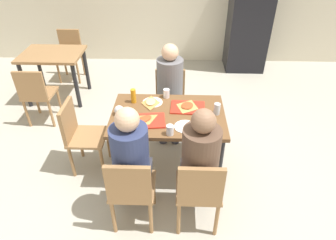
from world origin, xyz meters
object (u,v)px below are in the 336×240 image
tray_red_near (147,121)px  condiment_bottle (133,96)px  background_chair_far (70,51)px  plastic_cup_a (166,93)px  person_in_red (131,157)px  chair_near_left (131,188)px  person_far_side (170,86)px  soda_can (217,109)px  pizza_slice_a (144,119)px  chair_far_side (170,97)px  chair_near_right (199,190)px  person_in_brown_jacket (200,158)px  plastic_cup_b (170,130)px  pizza_slice_c (151,102)px  chair_left_end (79,132)px  background_table (53,61)px  tray_red_far (188,107)px  paper_plate_near_edge (185,127)px  pizza_slice_b (187,106)px  main_table (168,122)px  background_chair_near (36,93)px  paper_plate_center (153,102)px  drink_fridge (249,18)px

tray_red_near → condiment_bottle: size_ratio=2.25×
background_chair_far → plastic_cup_a: bearing=-48.1°
plastic_cup_a → person_in_red: bearing=-105.1°
chair_near_left → tray_red_near: bearing=82.2°
person_far_side → soda_can: (0.50, -0.63, 0.08)m
pizza_slice_a → plastic_cup_a: bearing=67.1°
condiment_bottle → chair_near_left: bearing=-85.0°
pizza_slice_a → plastic_cup_a: 0.53m
chair_far_side → condiment_bottle: (-0.38, -0.57, 0.34)m
chair_near_right → person_in_red: 0.66m
person_in_brown_jacket → plastic_cup_b: bearing=131.2°
pizza_slice_c → plastic_cup_b: size_ratio=2.24×
chair_near_left → person_in_brown_jacket: size_ratio=0.67×
chair_left_end → background_table: bearing=117.5°
chair_left_end → tray_red_far: chair_left_end is taller
chair_near_left → paper_plate_near_edge: (0.47, 0.57, 0.27)m
pizza_slice_b → plastic_cup_b: bearing=-110.1°
paper_plate_near_edge → plastic_cup_a: (-0.21, 0.56, 0.05)m
chair_near_left → chair_left_end: same height
pizza_slice_b → plastic_cup_b: (-0.17, -0.47, 0.03)m
chair_near_right → condiment_bottle: size_ratio=5.30×
tray_red_near → pizza_slice_b: size_ratio=1.40×
chair_far_side → person_in_brown_jacket: size_ratio=0.67×
main_table → person_in_red: person_in_red is taller
main_table → pizza_slice_c: bearing=134.0°
person_far_side → background_table: bearing=152.5°
background_table → chair_near_right: bearing=-48.5°
tray_red_far → background_chair_near: bearing=160.0°
chair_near_right → soda_can: 0.89m
background_chair_near → paper_plate_near_edge: bearing=-28.5°
plastic_cup_b → condiment_bottle: condiment_bottle is taller
paper_plate_near_edge → background_table: bearing=137.6°
pizza_slice_a → chair_far_side: bearing=75.9°
chair_left_end → background_chair_far: 2.46m
paper_plate_near_edge → pizza_slice_a: (-0.41, 0.08, 0.02)m
paper_plate_center → condiment_bottle: (-0.21, 0.00, 0.08)m
chair_near_left → background_chair_near: size_ratio=1.00×
condiment_bottle → person_far_side: bearing=47.9°
background_chair_near → person_in_brown_jacket: bearing=-35.6°
person_in_brown_jacket → paper_plate_near_edge: person_in_brown_jacket is taller
chair_far_side → soda_can: bearing=-56.7°
chair_far_side → background_chair_far: same height
person_in_red → paper_plate_center: 0.88m
chair_near_left → person_in_brown_jacket: 0.66m
pizza_slice_c → condiment_bottle: condiment_bottle is taller
background_table → person_far_side: bearing=-27.5°
soda_can → background_chair_far: size_ratio=0.14×
person_far_side → paper_plate_center: 0.46m
chair_left_end → plastic_cup_a: plastic_cup_a is taller
plastic_cup_a → drink_fridge: (1.38, 2.51, 0.14)m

